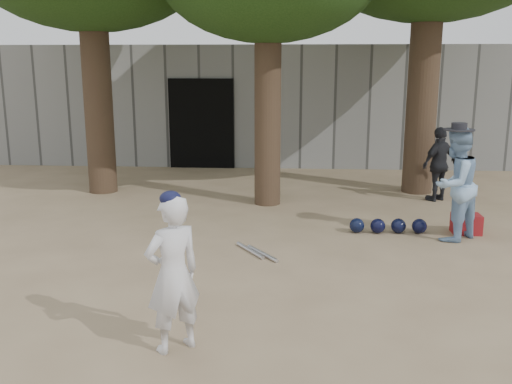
# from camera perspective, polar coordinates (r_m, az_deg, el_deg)

# --- Properties ---
(ground) EXTENTS (70.00, 70.00, 0.00)m
(ground) POSITION_cam_1_polar(r_m,az_deg,el_deg) (6.78, -5.71, -9.69)
(ground) COLOR #937C5E
(ground) RESTS_ON ground
(boy_player) EXTENTS (0.64, 0.61, 1.46)m
(boy_player) POSITION_cam_1_polar(r_m,az_deg,el_deg) (5.22, -8.31, -8.15)
(boy_player) COLOR silver
(boy_player) RESTS_ON ground
(spectator_blue) EXTENTS (1.03, 1.02, 1.67)m
(spectator_blue) POSITION_cam_1_polar(r_m,az_deg,el_deg) (8.84, 19.25, 0.70)
(spectator_blue) COLOR #88ADD3
(spectator_blue) RESTS_ON ground
(spectator_dark) EXTENTS (0.87, 0.75, 1.41)m
(spectator_dark) POSITION_cam_1_polar(r_m,az_deg,el_deg) (11.33, 17.85, 2.67)
(spectator_dark) COLOR black
(spectator_dark) RESTS_ON ground
(red_bag) EXTENTS (0.42, 0.32, 0.30)m
(red_bag) POSITION_cam_1_polar(r_m,az_deg,el_deg) (9.39, 20.28, -3.01)
(red_bag) COLOR maroon
(red_bag) RESTS_ON ground
(back_building) EXTENTS (16.00, 5.24, 3.00)m
(back_building) POSITION_cam_1_polar(r_m,az_deg,el_deg) (16.57, 0.06, 9.11)
(back_building) COLOR gray
(back_building) RESTS_ON ground
(helmet_row) EXTENTS (1.19, 0.26, 0.23)m
(helmet_row) POSITION_cam_1_polar(r_m,az_deg,el_deg) (9.07, 13.07, -3.31)
(helmet_row) COLOR black
(helmet_row) RESTS_ON ground
(bat_pile) EXTENTS (0.63, 0.74, 0.06)m
(bat_pile) POSITION_cam_1_polar(r_m,az_deg,el_deg) (7.92, 0.02, -6.01)
(bat_pile) COLOR silver
(bat_pile) RESTS_ON ground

